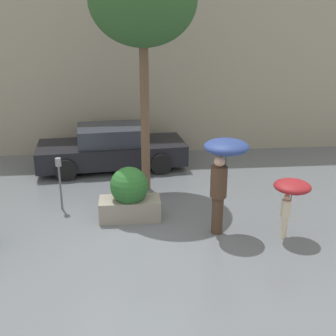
# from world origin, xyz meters

# --- Properties ---
(ground_plane) EXTENTS (40.00, 40.00, 0.00)m
(ground_plane) POSITION_xyz_m (0.00, 0.00, 0.00)
(ground_plane) COLOR slate
(building_facade) EXTENTS (18.00, 0.30, 6.00)m
(building_facade) POSITION_xyz_m (0.00, 6.50, 3.00)
(building_facade) COLOR #9E937F
(building_facade) RESTS_ON ground
(planter_box) EXTENTS (1.42, 0.88, 1.27)m
(planter_box) POSITION_xyz_m (-0.08, 1.09, 0.60)
(planter_box) COLOR gray
(planter_box) RESTS_ON ground
(person_adult) EXTENTS (0.95, 0.95, 2.10)m
(person_adult) POSITION_xyz_m (1.91, 0.25, 1.59)
(person_adult) COLOR #473323
(person_adult) RESTS_ON ground
(person_child) EXTENTS (0.77, 0.77, 1.30)m
(person_child) POSITION_xyz_m (3.28, -0.13, 1.08)
(person_child) COLOR beige
(person_child) RESTS_ON ground
(parked_car_near) EXTENTS (4.67, 2.34, 1.34)m
(parked_car_near) POSITION_xyz_m (-0.59, 4.81, 0.62)
(parked_car_near) COLOR black
(parked_car_near) RESTS_ON ground
(street_tree) EXTENTS (2.63, 2.63, 6.01)m
(street_tree) POSITION_xyz_m (0.38, 2.88, 4.85)
(street_tree) COLOR brown
(street_tree) RESTS_ON ground
(parking_meter) EXTENTS (0.14, 0.14, 1.33)m
(parking_meter) POSITION_xyz_m (-1.75, 1.77, 0.95)
(parking_meter) COLOR #595B60
(parking_meter) RESTS_ON ground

